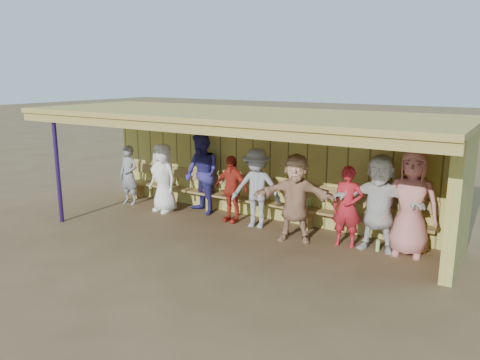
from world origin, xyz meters
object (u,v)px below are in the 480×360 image
object	(u,v)px
player_e	(256,188)
player_h	(411,203)
bench	(258,196)
player_f	(295,198)
player_c	(202,174)
player_extra	(379,203)
player_d	(231,189)
player_g	(347,207)
player_a	(129,175)
player_b	(163,178)

from	to	relation	value
player_e	player_h	size ratio (longest dim) A/B	0.88
player_e	bench	world-z (taller)	player_e
player_f	player_c	bearing A→B (deg)	150.83
player_h	player_c	bearing A→B (deg)	171.65
player_c	player_extra	distance (m)	4.18
player_d	player_g	world-z (taller)	player_g
player_a	player_extra	bearing A→B (deg)	-1.09
player_f	player_extra	bearing A→B (deg)	-4.78
player_b	player_e	world-z (taller)	player_e
player_g	player_h	xyz separation A→B (m)	(1.10, 0.18, 0.20)
player_e	player_extra	bearing A→B (deg)	-10.42
bench	player_h	bearing A→B (deg)	-7.15
player_b	player_h	world-z (taller)	player_h
player_a	player_b	distance (m)	1.18
player_d	player_h	distance (m)	3.81
player_c	bench	distance (m)	1.43
player_h	player_d	bearing A→B (deg)	173.75
player_d	player_extra	distance (m)	3.26
player_h	player_a	bearing A→B (deg)	174.79
player_b	player_h	bearing A→B (deg)	11.50
player_c	player_extra	size ratio (longest dim) A/B	1.04
player_d	player_f	xyz separation A→B (m)	(1.74, -0.38, 0.12)
player_b	player_g	bearing A→B (deg)	9.87
player_extra	player_b	bearing A→B (deg)	179.00
player_c	bench	size ratio (longest dim) A/B	0.25
player_g	player_extra	distance (m)	0.57
player_f	player_extra	distance (m)	1.55
player_b	player_h	distance (m)	5.60
player_f	bench	distance (m)	1.61
player_b	player_extra	distance (m)	5.05
player_e	player_g	bearing A→B (deg)	-13.24
player_d	player_e	xyz separation A→B (m)	(0.67, -0.04, 0.11)
player_b	player_c	size ratio (longest dim) A/B	0.87
player_f	player_g	xyz separation A→B (m)	(0.97, 0.24, -0.09)
player_d	player_g	size ratio (longest dim) A/B	0.96
player_e	player_f	world-z (taller)	player_f
player_e	player_extra	xyz separation A→B (m)	(2.58, 0.01, 0.05)
player_c	player_f	xyz separation A→B (m)	(2.66, -0.54, -0.08)
player_g	player_extra	world-z (taller)	player_extra
player_a	player_h	bearing A→B (deg)	-0.56
player_e	player_b	bearing A→B (deg)	173.15
player_b	bench	xyz separation A→B (m)	(2.21, 0.67, -0.30)
player_d	player_extra	xyz separation A→B (m)	(3.25, -0.03, 0.16)
player_d	player_h	world-z (taller)	player_h
player_f	player_h	bearing A→B (deg)	-6.15
player_c	player_f	bearing A→B (deg)	10.25
player_e	bench	xyz separation A→B (m)	(-0.25, 0.51, -0.33)
player_f	player_b	bearing A→B (deg)	159.52
player_d	player_b	bearing A→B (deg)	-169.29
player_extra	bench	xyz separation A→B (m)	(-2.84, 0.50, -0.38)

